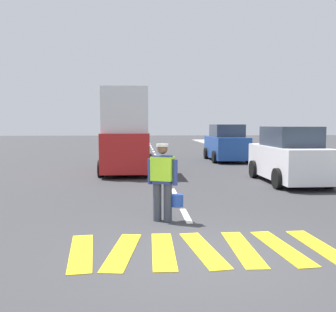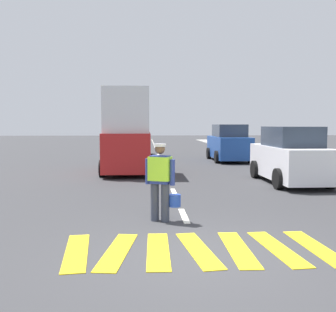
{
  "view_description": "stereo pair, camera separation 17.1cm",
  "coord_description": "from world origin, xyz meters",
  "px_view_note": "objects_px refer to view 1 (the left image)",
  "views": [
    {
      "loc": [
        -1.03,
        -5.86,
        2.07
      ],
      "look_at": [
        -0.17,
        6.06,
        1.1
      ],
      "focal_mm": 41.08,
      "sensor_mm": 36.0,
      "label": 1
    },
    {
      "loc": [
        -0.86,
        -5.87,
        2.07
      ],
      "look_at": [
        -0.17,
        6.06,
        1.1
      ],
      "focal_mm": 41.08,
      "sensor_mm": 36.0,
      "label": 2
    }
  ],
  "objects_px": {
    "delivery_truck": "(126,136)",
    "car_parked_far": "(226,144)",
    "car_oncoming_second": "(131,142)",
    "car_parked_curbside": "(289,157)",
    "road_worker": "(164,178)"
  },
  "relations": [
    {
      "from": "car_parked_far",
      "to": "car_oncoming_second",
      "type": "relative_size",
      "value": 1.02
    },
    {
      "from": "road_worker",
      "to": "delivery_truck",
      "type": "relative_size",
      "value": 0.36
    },
    {
      "from": "road_worker",
      "to": "delivery_truck",
      "type": "bearing_deg",
      "value": 97.41
    },
    {
      "from": "car_parked_far",
      "to": "car_oncoming_second",
      "type": "bearing_deg",
      "value": 143.89
    },
    {
      "from": "delivery_truck",
      "to": "car_oncoming_second",
      "type": "distance_m",
      "value": 9.35
    },
    {
      "from": "car_parked_curbside",
      "to": "delivery_truck",
      "type": "bearing_deg",
      "value": 151.52
    },
    {
      "from": "car_oncoming_second",
      "to": "car_parked_far",
      "type": "bearing_deg",
      "value": -36.11
    },
    {
      "from": "car_parked_curbside",
      "to": "car_oncoming_second",
      "type": "relative_size",
      "value": 1.0
    },
    {
      "from": "car_parked_far",
      "to": "car_oncoming_second",
      "type": "height_order",
      "value": "car_parked_far"
    },
    {
      "from": "car_parked_far",
      "to": "car_oncoming_second",
      "type": "distance_m",
      "value": 6.85
    },
    {
      "from": "delivery_truck",
      "to": "car_parked_far",
      "type": "height_order",
      "value": "delivery_truck"
    },
    {
      "from": "road_worker",
      "to": "car_parked_far",
      "type": "height_order",
      "value": "car_parked_far"
    },
    {
      "from": "delivery_truck",
      "to": "car_oncoming_second",
      "type": "relative_size",
      "value": 1.08
    },
    {
      "from": "car_parked_far",
      "to": "road_worker",
      "type": "bearing_deg",
      "value": -108.01
    },
    {
      "from": "road_worker",
      "to": "car_parked_curbside",
      "type": "bearing_deg",
      "value": 47.27
    }
  ]
}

